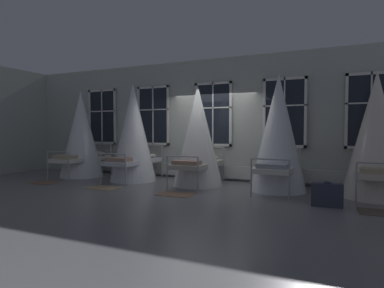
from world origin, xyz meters
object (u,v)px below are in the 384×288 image
at_px(cot_fourth, 278,134).
at_px(cot_fifth, 376,136).
at_px(cot_third, 198,137).
at_px(suitcase_dark, 327,195).
at_px(cot_second, 133,134).
at_px(cot_first, 81,135).

xyz_separation_m(cot_fourth, cot_fifth, (2.02, -0.03, -0.04)).
relative_size(cot_third, suitcase_dark, 4.58).
bearing_deg(cot_second, cot_fourth, -89.43).
distance_m(cot_first, cot_fourth, 6.01).
bearing_deg(suitcase_dark, cot_fourth, 128.15).
bearing_deg(cot_second, cot_third, -90.43).
height_order(cot_fourth, suitcase_dark, cot_fourth).
height_order(cot_first, cot_fifth, cot_fifth).
distance_m(cot_first, cot_third, 3.97).
distance_m(cot_first, cot_second, 1.96).
distance_m(cot_second, cot_fifth, 6.06).
relative_size(cot_fifth, suitcase_dark, 4.73).
relative_size(cot_third, cot_fourth, 0.94).
relative_size(cot_second, cot_third, 1.07).
relative_size(cot_fourth, cot_fifth, 1.03).
xyz_separation_m(cot_first, suitcase_dark, (7.11, -1.23, -1.07)).
xyz_separation_m(cot_third, cot_fourth, (2.04, 0.07, 0.08)).
bearing_deg(suitcase_dark, cot_second, 163.99).
relative_size(cot_first, suitcase_dark, 4.68).
bearing_deg(cot_first, suitcase_dark, -100.65).
distance_m(cot_second, cot_fourth, 4.04).
bearing_deg(cot_fourth, cot_second, 92.10).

